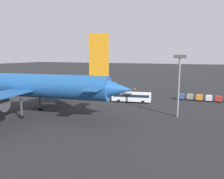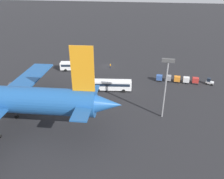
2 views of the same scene
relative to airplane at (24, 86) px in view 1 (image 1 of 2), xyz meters
The scene contains 11 objects.
ground_plane 47.22m from the airplane, 108.72° to the right, with size 600.00×600.00×0.00m, color #232326.
airplane is the anchor object (origin of this frame).
shuttle_bus_near 38.10m from the airplane, 95.57° to the right, with size 10.77×4.98×3.11m.
shuttle_bus_far 31.99m from the airplane, 130.81° to the right, with size 12.61×4.77×3.15m.
worker_person 46.02m from the airplane, 110.93° to the right, with size 0.38×0.38×1.74m.
cargo_cart_red 57.97m from the airplane, 143.73° to the right, with size 2.08×1.78×2.06m.
cargo_cart_white 55.61m from the airplane, 142.06° to the right, with size 2.08×1.78×2.06m.
cargo_cart_orange 53.41m from the airplane, 140.10° to the right, with size 2.08×1.78×2.06m.
cargo_cart_grey 51.40m from the airplane, 137.82° to the right, with size 2.08×1.78×2.06m.
cargo_cart_blue 49.07m from the airplane, 135.85° to the right, with size 2.08×1.78×2.06m.
light_pole 37.94m from the airplane, 161.48° to the right, with size 2.80×0.70×14.95m.
Camera 1 is at (-25.68, 85.87, 14.91)m, focal length 35.00 mm.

